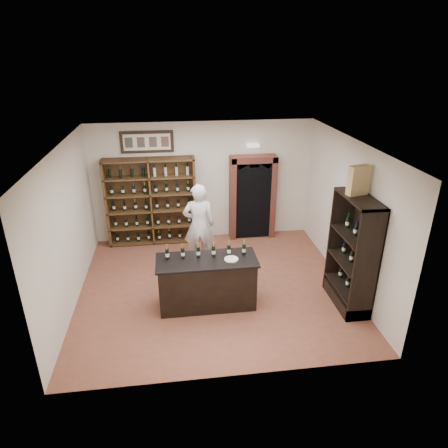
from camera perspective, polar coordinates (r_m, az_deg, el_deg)
The scene contains 20 objects.
floor at distance 8.48m, azimuth -1.39°, elevation -8.93°, with size 5.50×5.50×0.00m, color brown.
ceiling at distance 7.29m, azimuth -1.63°, elevation 11.26°, with size 5.50×5.50×0.00m, color white.
wall_back at distance 10.09m, azimuth -3.05°, elevation 6.05°, with size 5.50×0.04×3.00m, color silver.
wall_left at distance 7.98m, azimuth -21.53°, elevation -0.68°, with size 0.04×5.00×3.00m, color silver.
wall_right at distance 8.48m, azimuth 17.31°, elevation 1.37°, with size 0.04×5.00×3.00m, color silver.
wine_shelf at distance 10.05m, azimuth -10.33°, elevation 3.20°, with size 2.20×0.38×2.20m.
framed_picture at distance 9.78m, azimuth -10.94°, elevation 11.44°, with size 1.25×0.04×0.52m, color black.
arched_doorway at distance 10.22m, azimuth 4.09°, elevation 4.10°, with size 1.17×0.35×2.17m.
emergency_light at distance 9.95m, azimuth 4.20°, elevation 11.13°, with size 0.30×0.10×0.10m, color white.
tasting_counter at distance 7.69m, azimuth -2.43°, elevation -8.36°, with size 1.88×0.78×1.00m.
counter_bottle_0 at distance 7.46m, azimuth -8.12°, elevation -4.26°, with size 0.07×0.07×0.30m.
counter_bottle_1 at distance 7.45m, azimuth -5.90°, elevation -4.14°, with size 0.07×0.07×0.30m.
counter_bottle_2 at distance 7.46m, azimuth -3.69°, elevation -4.02°, with size 0.07×0.07×0.30m.
counter_bottle_3 at distance 7.48m, azimuth -1.49°, elevation -3.89°, with size 0.07×0.07×0.30m.
counter_bottle_4 at distance 7.52m, azimuth 0.70°, elevation -3.75°, with size 0.07×0.07×0.30m.
counter_bottle_5 at distance 7.56m, azimuth 2.86°, elevation -3.61°, with size 0.07×0.07×0.30m.
side_cabinet at distance 7.98m, azimuth 17.75°, elevation -6.15°, with size 0.48×1.20×2.20m.
shopkeeper at distance 8.90m, azimuth -3.61°, elevation -0.18°, with size 0.70×0.46×1.93m, color silver.
plate at distance 7.41m, azimuth 1.05°, elevation -5.04°, with size 0.26×0.26×0.02m, color silver.
wine_crate at distance 7.42m, azimuth 18.64°, elevation 5.93°, with size 0.37×0.15×0.53m, color tan.
Camera 1 is at (-0.74, -7.07, 4.61)m, focal length 32.00 mm.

